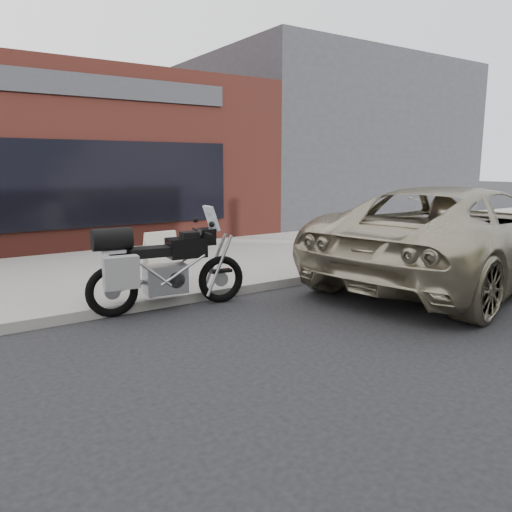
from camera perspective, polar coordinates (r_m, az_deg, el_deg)
name	(u,v)px	position (r m, az deg, el deg)	size (l,w,h in m)	color
ground	(423,389)	(5.24, 18.53, -14.26)	(120.00, 120.00, 0.00)	black
near_sidewalk	(147,264)	(10.77, -12.30, -0.92)	(44.00, 6.00, 0.15)	gray
neighbour_building	(305,144)	(21.82, 5.65, 12.58)	(10.00, 10.00, 6.00)	#2A2A2F
motorcycle	(159,267)	(7.44, -11.06, -1.26)	(2.43, 0.78, 1.54)	black
minivan	(456,235)	(9.80, 21.89, 2.26)	(2.93, 6.36, 1.77)	tan
sandwich_sign	(161,258)	(8.53, -10.81, -0.22)	(0.60, 0.56, 0.90)	white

